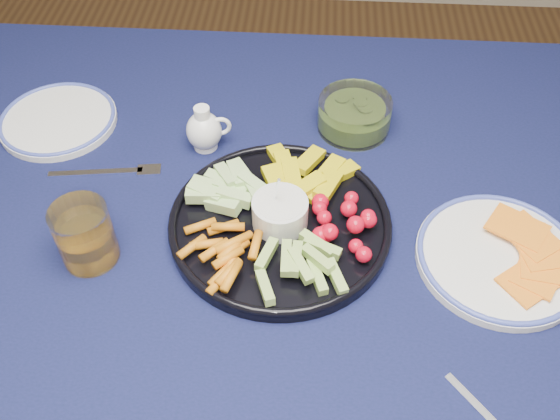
# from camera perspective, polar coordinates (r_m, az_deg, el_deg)

# --- Properties ---
(dining_table) EXTENTS (1.67, 1.07, 0.75)m
(dining_table) POSITION_cam_1_polar(r_m,az_deg,el_deg) (0.99, -2.26, -5.41)
(dining_table) COLOR #4A2718
(dining_table) RESTS_ON ground
(crudite_platter) EXTENTS (0.33, 0.33, 0.10)m
(crudite_platter) POSITION_cam_1_polar(r_m,az_deg,el_deg) (0.91, -0.13, -0.91)
(crudite_platter) COLOR black
(crudite_platter) RESTS_ON dining_table
(creamer_pitcher) EXTENTS (0.07, 0.06, 0.08)m
(creamer_pitcher) POSITION_cam_1_polar(r_m,az_deg,el_deg) (1.03, -6.91, 7.25)
(creamer_pitcher) COLOR white
(creamer_pitcher) RESTS_ON dining_table
(pickle_bowl) EXTENTS (0.12, 0.12, 0.06)m
(pickle_bowl) POSITION_cam_1_polar(r_m,az_deg,el_deg) (1.08, 6.80, 8.55)
(pickle_bowl) COLOR white
(pickle_bowl) RESTS_ON dining_table
(cheese_plate) EXTENTS (0.23, 0.23, 0.03)m
(cheese_plate) POSITION_cam_1_polar(r_m,az_deg,el_deg) (0.93, 19.50, -3.98)
(cheese_plate) COLOR white
(cheese_plate) RESTS_ON dining_table
(juice_tumbler) EXTENTS (0.08, 0.08, 0.09)m
(juice_tumbler) POSITION_cam_1_polar(r_m,az_deg,el_deg) (0.90, -17.34, -2.42)
(juice_tumbler) COLOR white
(juice_tumbler) RESTS_ON dining_table
(fork_left) EXTENTS (0.18, 0.04, 0.00)m
(fork_left) POSITION_cam_1_polar(r_m,az_deg,el_deg) (1.04, -14.87, 3.39)
(fork_left) COLOR white
(fork_left) RESTS_ON dining_table
(side_plate_extra) EXTENTS (0.20, 0.20, 0.02)m
(side_plate_extra) POSITION_cam_1_polar(r_m,az_deg,el_deg) (1.15, -19.64, 7.79)
(side_plate_extra) COLOR white
(side_plate_extra) RESTS_ON dining_table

